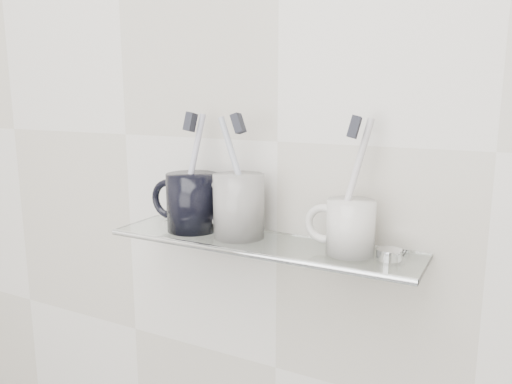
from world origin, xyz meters
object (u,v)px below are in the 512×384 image
Objects in this scene: mug_left at (192,202)px; mug_right at (351,227)px; shelf_glass at (260,243)px; mug_center at (239,206)px.

mug_left is 1.23× the size of mug_right.
mug_center is (-0.04, 0.00, 0.05)m from shelf_glass.
mug_center is 0.18m from mug_right.
mug_center reaches higher than mug_left.
mug_center is 1.30× the size of mug_right.
mug_right is (0.14, 0.00, 0.04)m from shelf_glass.
shelf_glass is 6.40× the size of mug_right.
shelf_glass is at bearing -158.04° from mug_right.
mug_left reaches higher than shelf_glass.
shelf_glass is at bearing 8.69° from mug_center.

